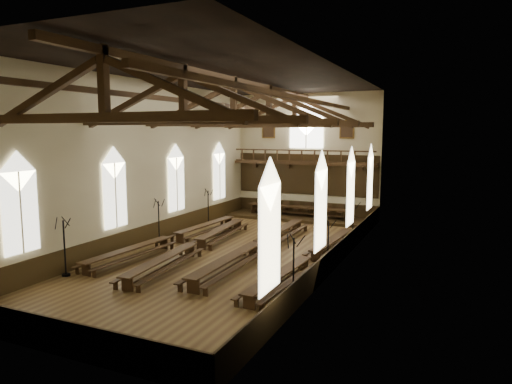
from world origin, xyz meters
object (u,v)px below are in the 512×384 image
high_table (298,208)px  candelabrum_left_near (65,258)px  candelabrum_left_far (208,214)px  candelabrum_right_near (293,281)px  dais (298,218)px  refectory_row_b (195,244)px  refectory_row_a (172,238)px  refectory_row_c (258,245)px  candelabrum_right_far (353,230)px  refectory_row_d (310,257)px  candelabrum_left_mid (159,229)px  candelabrum_right_mid (328,252)px

high_table → candelabrum_left_near: (-5.46, -18.43, -0.02)m
candelabrum_left_far → candelabrum_right_near: size_ratio=0.96×
dais → candelabrum_right_near: bearing=-71.7°
refectory_row_b → high_table: size_ratio=1.63×
refectory_row_a → refectory_row_c: bearing=3.3°
candelabrum_left_near → candelabrum_right_far: (11.10, 12.55, -0.10)m
high_table → candelabrum_left_near: bearing=-106.5°
refectory_row_d → candelabrum_left_mid: (-10.25, 1.09, 0.35)m
refectory_row_a → candelabrum_left_near: bearing=-100.4°
refectory_row_a → candelabrum_right_mid: (9.81, -0.33, 0.26)m
candelabrum_left_near → refectory_row_b: bearing=61.0°
refectory_row_c → candelabrum_right_mid: size_ratio=5.77×
refectory_row_a → candelabrum_left_far: bearing=101.1°
candelabrum_right_mid → candelabrum_right_far: 5.85m
refectory_row_b → refectory_row_c: (3.41, 1.15, 0.04)m
refectory_row_c → dais: 11.17m
refectory_row_a → candelabrum_left_far: candelabrum_left_far is taller
candelabrum_left_far → refectory_row_d: bearing=-35.2°
candelabrum_right_near → refectory_row_d: bearing=99.7°
candelabrum_right_mid → candelabrum_right_far: size_ratio=0.98×
candelabrum_right_near → candelabrum_right_mid: size_ratio=1.12×
dais → high_table: 0.79m
dais → candelabrum_right_mid: size_ratio=4.52×
refectory_row_b → candelabrum_right_near: bearing=-32.0°
candelabrum_left_mid → candelabrum_right_near: (11.10, -6.06, 0.01)m
refectory_row_c → candelabrum_left_near: candelabrum_left_near is taller
high_table → candelabrum_left_near: candelabrum_left_near is taller
high_table → candelabrum_left_mid: (-5.46, -10.95, -0.05)m
refectory_row_c → high_table: bearing=97.1°
refectory_row_b → dais: bearing=80.6°
refectory_row_d → dais: size_ratio=1.20×
refectory_row_c → candelabrum_left_far: candelabrum_left_far is taller
refectory_row_b → candelabrum_left_near: (-3.44, -6.20, 0.37)m
refectory_row_a → candelabrum_right_near: candelabrum_right_near is taller
candelabrum_left_mid → candelabrum_right_near: bearing=-28.6°
candelabrum_right_near → refectory_row_c: bearing=125.7°
refectory_row_c → candelabrum_left_near: bearing=-133.0°
dais → high_table: (0.00, 0.00, 0.79)m
dais → candelabrum_left_far: 7.31m
refectory_row_c → dais: (-1.38, 11.08, -0.45)m
dais → candelabrum_left_mid: (-5.46, -10.95, 0.74)m
candelabrum_left_mid → refectory_row_b: bearing=-20.4°
dais → refectory_row_c: bearing=-82.9°
high_table → candelabrum_right_mid: candelabrum_right_mid is taller
candelabrum_left_near → candelabrum_left_far: 13.61m
dais → candelabrum_left_mid: candelabrum_left_mid is taller
refectory_row_b → candelabrum_left_near: candelabrum_left_near is taller
dais → refectory_row_b: bearing=-99.4°
candelabrum_right_far → high_table: bearing=133.9°
refectory_row_d → candelabrum_right_mid: candelabrum_right_mid is taller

